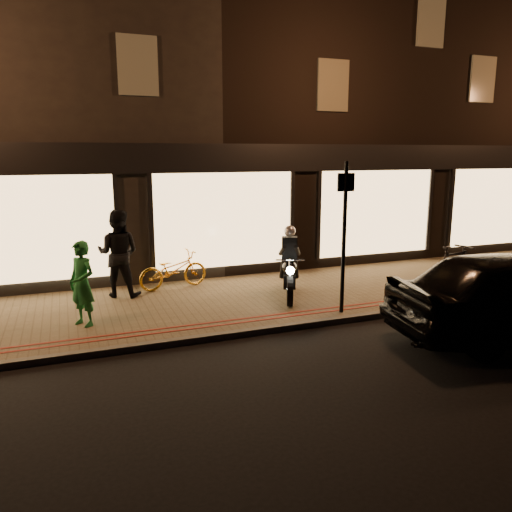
% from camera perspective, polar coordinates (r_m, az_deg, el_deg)
% --- Properties ---
extents(ground, '(90.00, 90.00, 0.00)m').
position_cam_1_polar(ground, '(9.45, 3.84, -8.56)').
color(ground, black).
rests_on(ground, ground).
extents(sidewalk, '(50.00, 4.00, 0.12)m').
position_cam_1_polar(sidewalk, '(11.19, -0.47, -4.99)').
color(sidewalk, brown).
rests_on(sidewalk, ground).
extents(kerb_stone, '(50.00, 0.14, 0.12)m').
position_cam_1_polar(kerb_stone, '(9.48, 3.71, -8.12)').
color(kerb_stone, '#59544C').
rests_on(kerb_stone, ground).
extents(red_kerb_lines, '(50.00, 0.26, 0.01)m').
position_cam_1_polar(red_kerb_lines, '(9.89, 2.50, -6.87)').
color(red_kerb_lines, maroon).
rests_on(red_kerb_lines, sidewalk).
extents(building_row, '(48.00, 10.11, 8.50)m').
position_cam_1_polar(building_row, '(17.47, -8.85, 14.74)').
color(building_row, black).
rests_on(building_row, ground).
extents(motorcycle, '(0.93, 1.83, 1.59)m').
position_cam_1_polar(motorcycle, '(11.07, 3.84, -1.57)').
color(motorcycle, black).
rests_on(motorcycle, sidewalk).
extents(sign_post, '(0.35, 0.09, 3.00)m').
position_cam_1_polar(sign_post, '(9.90, 10.06, 2.96)').
color(sign_post, black).
rests_on(sign_post, sidewalk).
extents(bicycle_gold, '(1.76, 0.90, 0.88)m').
position_cam_1_polar(bicycle_gold, '(11.94, -9.45, -1.59)').
color(bicycle_gold, gold).
rests_on(bicycle_gold, sidewalk).
extents(bicycle_dark, '(1.90, 0.91, 1.10)m').
position_cam_1_polar(bicycle_dark, '(12.34, 21.62, -1.32)').
color(bicycle_dark, black).
rests_on(bicycle_dark, sidewalk).
extents(person_green, '(0.66, 0.69, 1.59)m').
position_cam_1_polar(person_green, '(9.71, -19.25, -3.01)').
color(person_green, '#1F7534').
rests_on(person_green, sidewalk).
extents(person_dark, '(1.16, 1.06, 1.94)m').
position_cam_1_polar(person_dark, '(11.45, -15.46, 0.29)').
color(person_dark, black).
rests_on(person_dark, sidewalk).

